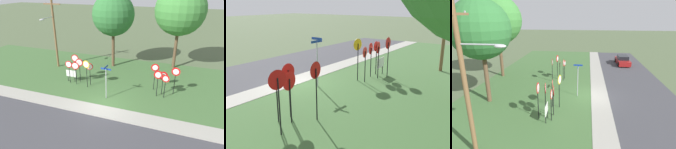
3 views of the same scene
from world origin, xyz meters
TOP-DOWN VIEW (x-y plane):
  - ground_plane at (0.00, 0.00)m, footprint 160.00×160.00m
  - road_asphalt at (0.00, -4.80)m, footprint 44.00×6.40m
  - sidewalk_strip at (0.00, -0.80)m, footprint 44.00×1.60m
  - grass_median at (0.00, 6.00)m, footprint 44.00×12.00m
  - stop_sign_near_left at (-3.94, 3.48)m, footprint 0.79×0.17m
  - stop_sign_near_right at (-4.61, 3.87)m, footprint 0.79×0.10m
  - stop_sign_far_left at (-2.71, 2.61)m, footprint 0.75×0.17m
  - stop_sign_far_center at (-2.65, 3.20)m, footprint 0.69×0.14m
  - stop_sign_far_right at (-4.80, 2.87)m, footprint 0.72×0.10m
  - stop_sign_center_tall at (-4.05, 2.85)m, footprint 0.77×0.17m
  - yield_sign_near_left at (3.53, 4.32)m, footprint 0.75×0.12m
  - yield_sign_near_right at (5.40, 4.03)m, footprint 0.78×0.16m
  - yield_sign_far_left at (4.66, 3.06)m, footprint 0.68×0.15m
  - yield_sign_far_right at (4.38, 3.58)m, footprint 0.82×0.12m
  - yield_sign_center at (3.99, 3.13)m, footprint 0.77×0.10m
  - street_name_post at (-0.18, 1.28)m, footprint 0.96×0.82m
  - utility_pole at (-8.57, 6.31)m, footprint 2.10×2.44m
  - notice_board at (-4.83, 3.24)m, footprint 1.10×0.08m
  - oak_tree_left at (-2.26, 8.96)m, footprint 4.83×4.83m
  - oak_tree_right at (4.82, 10.88)m, footprint 5.56×5.56m
  - parked_sedan_distant at (12.64, -4.93)m, footprint 4.34×1.98m

SIDE VIEW (x-z plane):
  - ground_plane at x=0.00m, z-range 0.00..0.00m
  - road_asphalt at x=0.00m, z-range 0.00..0.01m
  - grass_median at x=0.00m, z-range 0.00..0.04m
  - sidewalk_strip at x=0.00m, z-range 0.00..0.06m
  - parked_sedan_distant at x=12.64m, z-range -0.05..1.34m
  - notice_board at x=-4.83m, z-range 0.25..1.50m
  - yield_sign_far_left at x=4.66m, z-range 0.58..2.81m
  - stop_sign_far_center at x=-2.65m, z-range 0.56..2.90m
  - yield_sign_far_right at x=4.38m, z-range 0.60..2.90m
  - stop_sign_center_tall at x=-4.05m, z-range 0.59..2.98m
  - stop_sign_far_right at x=-4.80m, z-range 0.59..3.00m
  - street_name_post at x=-0.18m, z-range 0.32..3.38m
  - stop_sign_near_left at x=-3.94m, z-range 0.63..3.17m
  - yield_sign_center at x=3.99m, z-range 0.66..3.17m
  - yield_sign_near_right at x=5.40m, z-range 0.71..3.36m
  - yield_sign_near_left at x=3.53m, z-range 0.71..3.37m
  - stop_sign_far_left at x=-2.71m, z-range 0.69..3.48m
  - stop_sign_near_right at x=-4.61m, z-range 0.70..3.48m
  - utility_pole at x=-8.57m, z-range 0.39..8.74m
  - oak_tree_left at x=-2.26m, z-range 1.91..10.53m
  - oak_tree_right at x=4.82m, z-range 2.00..11.52m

